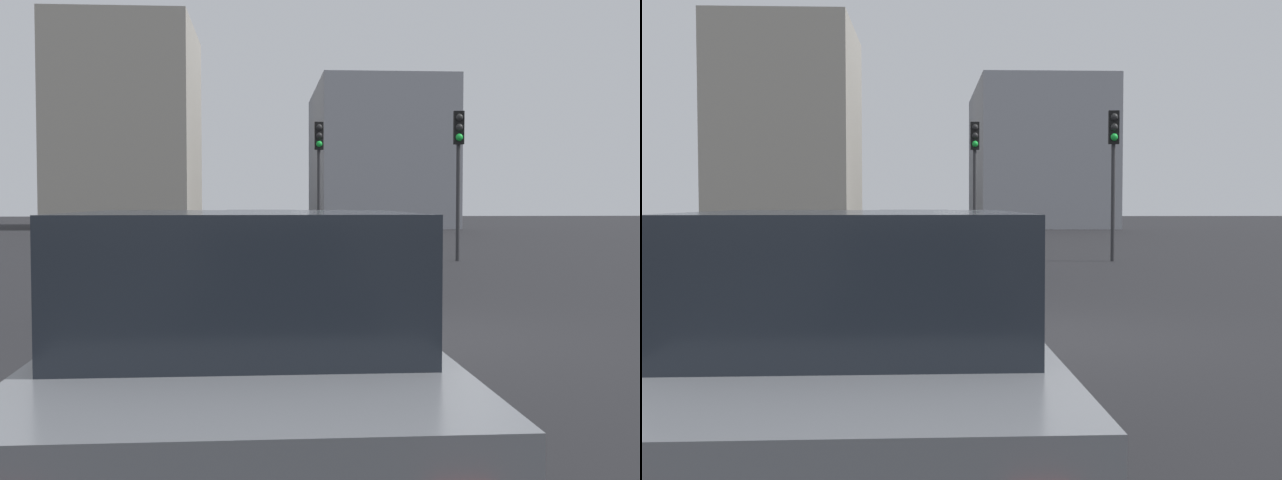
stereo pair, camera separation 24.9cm
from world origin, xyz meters
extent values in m
cube|color=black|center=(0.00, 0.00, -0.10)|extent=(160.00, 160.00, 0.20)
cube|color=#141E4C|center=(8.64, 1.67, 0.57)|extent=(4.73, 1.79, 0.62)
cube|color=#1E232B|center=(8.41, 1.67, 1.16)|extent=(2.13, 1.57, 0.57)
cylinder|color=black|center=(10.11, 0.77, 0.32)|extent=(0.64, 0.22, 0.64)
cylinder|color=black|center=(10.11, 2.56, 0.32)|extent=(0.64, 0.22, 0.64)
cylinder|color=black|center=(7.18, 0.77, 0.32)|extent=(0.64, 0.22, 0.64)
cylinder|color=black|center=(7.18, 2.56, 0.32)|extent=(0.64, 0.22, 0.64)
cube|color=maroon|center=(6.26, 1.02, 0.68)|extent=(0.03, 0.20, 0.11)
cube|color=maroon|center=(6.27, 2.31, 0.68)|extent=(0.03, 0.20, 0.11)
cube|color=silver|center=(1.38, 1.64, 0.57)|extent=(4.51, 2.00, 0.62)
cube|color=#1E232B|center=(1.16, 1.63, 1.16)|extent=(2.05, 1.70, 0.57)
cylinder|color=black|center=(2.79, 0.73, 0.32)|extent=(0.65, 0.24, 0.64)
cylinder|color=black|center=(2.74, 2.61, 0.32)|extent=(0.65, 0.24, 0.64)
cylinder|color=black|center=(0.02, 0.66, 0.32)|extent=(0.65, 0.24, 0.64)
cylinder|color=black|center=(-0.03, 2.54, 0.32)|extent=(0.65, 0.24, 0.64)
cube|color=maroon|center=(-0.85, 0.90, 0.68)|extent=(0.04, 0.20, 0.11)
cube|color=maroon|center=(-0.89, 2.25, 0.68)|extent=(0.04, 0.20, 0.11)
cube|color=slate|center=(-5.65, 1.74, 0.61)|extent=(4.03, 1.90, 0.69)
cube|color=#1E232B|center=(-5.85, 1.73, 1.27)|extent=(1.82, 1.65, 0.65)
cylinder|color=black|center=(-4.39, 0.82, 0.32)|extent=(0.64, 0.23, 0.64)
cylinder|color=black|center=(-4.41, 2.68, 0.32)|extent=(0.64, 0.23, 0.64)
cylinder|color=#2D2D30|center=(17.11, -0.22, 1.66)|extent=(0.11, 0.11, 3.32)
cube|color=black|center=(17.05, -0.22, 3.77)|extent=(0.20, 0.28, 0.90)
sphere|color=black|center=(16.94, -0.22, 4.04)|extent=(0.20, 0.20, 0.20)
sphere|color=black|center=(16.94, -0.22, 3.77)|extent=(0.20, 0.20, 0.20)
sphere|color=green|center=(16.94, -0.22, 3.50)|extent=(0.20, 0.20, 0.20)
cylinder|color=#2D2D30|center=(12.45, -3.73, 1.60)|extent=(0.11, 0.11, 3.20)
cube|color=black|center=(12.39, -3.72, 3.65)|extent=(0.23, 0.30, 0.90)
sphere|color=black|center=(12.28, -3.71, 3.92)|extent=(0.20, 0.20, 0.20)
sphere|color=black|center=(12.28, -3.71, 3.65)|extent=(0.20, 0.20, 0.20)
sphere|color=green|center=(12.28, -3.71, 3.38)|extent=(0.20, 0.20, 0.20)
cube|color=gray|center=(45.80, -6.00, 4.58)|extent=(15.82, 8.13, 9.17)
cube|color=gray|center=(43.08, 10.00, 6.26)|extent=(11.72, 8.27, 12.51)
camera|label=1|loc=(-10.06, 1.64, 1.65)|focal=46.69mm
camera|label=2|loc=(-10.08, 1.39, 1.65)|focal=46.69mm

